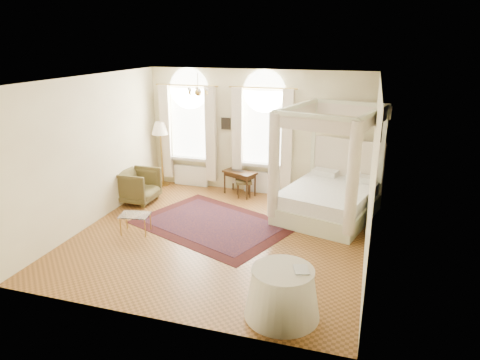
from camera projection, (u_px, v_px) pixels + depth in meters
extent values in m
plane|color=brown|center=(220.00, 236.00, 9.21)|extent=(6.00, 6.00, 0.00)
plane|color=#FFF6C2|center=(256.00, 133.00, 11.41)|extent=(6.00, 0.00, 6.00)
plane|color=#FFF6C2|center=(146.00, 218.00, 5.96)|extent=(6.00, 0.00, 6.00)
plane|color=#FFF6C2|center=(92.00, 151.00, 9.52)|extent=(0.00, 6.00, 6.00)
plane|color=#FFF6C2|center=(372.00, 175.00, 7.85)|extent=(0.00, 6.00, 6.00)
plane|color=white|center=(217.00, 79.00, 8.17)|extent=(6.00, 6.00, 0.00)
cube|color=white|center=(190.00, 123.00, 11.86)|extent=(1.10, 0.04, 1.90)
cylinder|color=white|center=(189.00, 89.00, 11.57)|extent=(1.10, 0.04, 1.10)
cube|color=white|center=(190.00, 158.00, 12.09)|extent=(1.32, 0.24, 0.08)
cube|color=beige|center=(166.00, 132.00, 11.98)|extent=(0.28, 0.14, 2.60)
cube|color=beige|center=(211.00, 135.00, 11.60)|extent=(0.28, 0.14, 2.60)
cube|color=white|center=(191.00, 175.00, 12.27)|extent=(1.00, 0.12, 0.58)
cube|color=white|center=(264.00, 128.00, 11.28)|extent=(1.10, 0.04, 1.90)
cylinder|color=white|center=(264.00, 91.00, 10.98)|extent=(1.10, 0.04, 1.10)
cube|color=white|center=(262.00, 165.00, 11.51)|extent=(1.32, 0.24, 0.08)
cube|color=beige|center=(237.00, 137.00, 11.39)|extent=(0.28, 0.14, 2.60)
cube|color=beige|center=(287.00, 140.00, 11.02)|extent=(0.28, 0.14, 2.60)
cube|color=white|center=(262.00, 182.00, 11.69)|extent=(1.00, 0.12, 0.58)
cylinder|color=#AE893A|center=(198.00, 82.00, 9.57)|extent=(0.02, 0.02, 0.40)
sphere|color=#AE893A|center=(198.00, 92.00, 9.64)|extent=(0.16, 0.16, 0.16)
sphere|color=beige|center=(207.00, 90.00, 9.56)|extent=(0.07, 0.07, 0.07)
sphere|color=beige|center=(206.00, 89.00, 9.76)|extent=(0.07, 0.07, 0.07)
sphere|color=beige|center=(197.00, 88.00, 9.82)|extent=(0.07, 0.07, 0.07)
sphere|color=beige|center=(189.00, 89.00, 9.68)|extent=(0.07, 0.07, 0.07)
sphere|color=beige|center=(190.00, 90.00, 9.48)|extent=(0.07, 0.07, 0.07)
sphere|color=beige|center=(199.00, 90.00, 9.42)|extent=(0.07, 0.07, 0.07)
cube|color=black|center=(226.00, 124.00, 11.56)|extent=(0.26, 0.03, 0.32)
cube|color=black|center=(311.00, 125.00, 10.89)|extent=(0.22, 0.03, 0.26)
cube|color=beige|center=(327.00, 209.00, 10.13)|extent=(2.44, 2.76, 0.40)
cube|color=white|center=(328.00, 195.00, 10.02)|extent=(2.31, 2.62, 0.31)
cube|color=beige|center=(346.00, 165.00, 10.78)|extent=(1.85, 0.58, 1.34)
cube|color=beige|center=(313.00, 150.00, 11.12)|extent=(0.12, 0.12, 2.57)
cube|color=beige|center=(382.00, 160.00, 10.23)|extent=(0.12, 0.12, 2.57)
cube|color=beige|center=(274.00, 171.00, 9.35)|extent=(0.12, 0.12, 2.57)
cube|color=beige|center=(352.00, 185.00, 8.46)|extent=(0.12, 0.12, 2.57)
cube|color=beige|center=(350.00, 103.00, 10.27)|extent=(1.85, 0.58, 0.09)
cube|color=beige|center=(314.00, 116.00, 8.50)|extent=(1.85, 0.58, 0.09)
cube|color=beige|center=(298.00, 106.00, 9.83)|extent=(0.70, 2.28, 0.09)
cube|color=beige|center=(374.00, 112.00, 8.94)|extent=(0.70, 2.28, 0.09)
cube|color=beige|center=(350.00, 109.00, 10.32)|extent=(1.91, 0.56, 0.31)
cube|color=beige|center=(314.00, 124.00, 8.55)|extent=(1.91, 0.56, 0.31)
cube|color=beige|center=(297.00, 113.00, 9.88)|extent=(0.68, 2.34, 0.31)
cube|color=beige|center=(374.00, 120.00, 8.99)|extent=(0.68, 2.34, 0.31)
cylinder|color=beige|center=(274.00, 166.00, 9.32)|extent=(0.25, 0.25, 2.34)
cylinder|color=beige|center=(353.00, 179.00, 8.42)|extent=(0.25, 0.25, 2.34)
cube|color=#37220F|center=(356.00, 194.00, 10.81)|extent=(0.51, 0.49, 0.59)
cylinder|color=#AE893A|center=(358.00, 179.00, 10.75)|extent=(0.12, 0.12, 0.20)
cone|color=beige|center=(359.00, 171.00, 10.68)|extent=(0.29, 0.29, 0.22)
cube|color=#37220F|center=(240.00, 172.00, 11.43)|extent=(0.99, 0.76, 0.05)
cube|color=#37220F|center=(240.00, 175.00, 11.46)|extent=(0.87, 0.65, 0.09)
cylinder|color=#37220F|center=(233.00, 179.00, 11.90)|extent=(0.04, 0.04, 0.62)
cylinder|color=#37220F|center=(255.00, 185.00, 11.43)|extent=(0.04, 0.04, 0.62)
cylinder|color=#37220F|center=(225.00, 182.00, 11.64)|extent=(0.04, 0.04, 0.62)
cylinder|color=#37220F|center=(247.00, 189.00, 11.17)|extent=(0.04, 0.04, 0.62)
imported|color=black|center=(239.00, 170.00, 11.47)|extent=(0.36, 0.25, 0.03)
cube|color=#4D4421|center=(244.00, 181.00, 11.37)|extent=(0.53, 0.53, 0.08)
cylinder|color=#37220F|center=(238.00, 192.00, 11.29)|extent=(0.04, 0.04, 0.39)
cylinder|color=#37220F|center=(250.00, 191.00, 11.31)|extent=(0.04, 0.04, 0.39)
cylinder|color=#37220F|center=(237.00, 188.00, 11.57)|extent=(0.04, 0.04, 0.39)
cylinder|color=#37220F|center=(249.00, 188.00, 11.60)|extent=(0.04, 0.04, 0.39)
imported|color=#4B4220|center=(138.00, 186.00, 11.00)|extent=(0.96, 0.93, 0.87)
cube|color=silver|center=(135.00, 215.00, 9.21)|extent=(0.70, 0.54, 0.02)
cylinder|color=#AE893A|center=(120.00, 227.00, 9.14)|extent=(0.03, 0.03, 0.42)
cylinder|color=#AE893A|center=(145.00, 228.00, 9.08)|extent=(0.03, 0.03, 0.42)
cylinder|color=#AE893A|center=(127.00, 220.00, 9.48)|extent=(0.03, 0.03, 0.42)
cylinder|color=#AE893A|center=(150.00, 221.00, 9.41)|extent=(0.03, 0.03, 0.42)
cylinder|color=#AE893A|center=(163.00, 184.00, 12.40)|extent=(0.32, 0.32, 0.03)
cylinder|color=#AE893A|center=(162.00, 158.00, 12.15)|extent=(0.04, 0.04, 1.62)
cone|color=beige|center=(160.00, 128.00, 11.88)|extent=(0.47, 0.47, 0.35)
cube|color=#3F120F|center=(213.00, 224.00, 9.76)|extent=(3.97, 3.45, 0.01)
cube|color=black|center=(213.00, 224.00, 9.76)|extent=(3.29, 2.78, 0.01)
cone|color=beige|center=(282.00, 294.00, 6.45)|extent=(1.15, 1.15, 0.75)
cylinder|color=beige|center=(283.00, 271.00, 6.33)|extent=(0.94, 0.94, 0.04)
imported|color=black|center=(294.00, 270.00, 6.28)|extent=(0.29, 0.34, 0.03)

